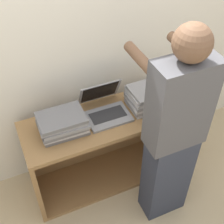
% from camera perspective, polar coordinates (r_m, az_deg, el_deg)
% --- Properties ---
extents(ground_plane, '(12.00, 12.00, 0.00)m').
position_cam_1_polar(ground_plane, '(2.88, 1.40, -14.66)').
color(ground_plane, tan).
extents(wall_back, '(8.00, 0.05, 2.40)m').
position_cam_1_polar(wall_back, '(2.43, -4.08, 12.33)').
color(wall_back, silver).
rests_on(wall_back, ground_plane).
extents(cart, '(1.38, 0.48, 0.73)m').
position_cam_1_polar(cart, '(2.76, -1.18, -5.59)').
color(cart, olive).
rests_on(cart, ground_plane).
extents(laptop_open, '(0.34, 0.36, 0.24)m').
position_cam_1_polar(laptop_open, '(2.46, -1.23, 0.69)').
color(laptop_open, gray).
rests_on(laptop_open, cart).
extents(laptop_stack_left, '(0.36, 0.27, 0.16)m').
position_cam_1_polar(laptop_stack_left, '(2.32, -9.06, -2.09)').
color(laptop_stack_left, slate).
rests_on(laptop_stack_left, cart).
extents(laptop_stack_right, '(0.35, 0.27, 0.18)m').
position_cam_1_polar(laptop_stack_right, '(2.52, 6.92, 2.87)').
color(laptop_stack_right, '#B7B7BC').
rests_on(laptop_stack_right, cart).
extents(person, '(0.40, 0.53, 1.69)m').
position_cam_1_polar(person, '(2.18, 11.13, -4.38)').
color(person, '#2D3342').
rests_on(person, ground_plane).
extents(inventory_tag, '(0.06, 0.02, 0.01)m').
position_cam_1_polar(inventory_tag, '(2.42, 7.92, 3.76)').
color(inventory_tag, red).
rests_on(inventory_tag, laptop_stack_right).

